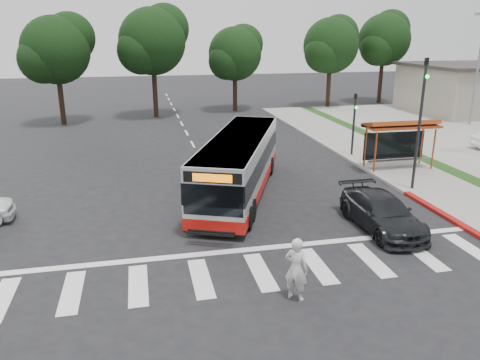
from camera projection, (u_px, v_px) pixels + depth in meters
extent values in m
plane|color=black|center=(231.00, 217.00, 20.23)|extent=(140.00, 140.00, 0.00)
cube|color=gray|center=(375.00, 156.00, 29.90)|extent=(4.00, 40.00, 0.12)
cube|color=#9E9991|center=(346.00, 157.00, 29.49)|extent=(0.30, 40.00, 0.15)
cube|color=maroon|center=(444.00, 215.00, 20.18)|extent=(0.32, 6.00, 0.15)
cube|color=silver|center=(261.00, 272.00, 15.57)|extent=(18.00, 2.60, 0.01)
cylinder|color=#9E411A|center=(375.00, 153.00, 25.78)|extent=(0.10, 0.10, 2.30)
cylinder|color=#9E411A|center=(433.00, 149.00, 26.51)|extent=(0.10, 0.10, 2.30)
cylinder|color=#9E411A|center=(365.00, 148.00, 26.89)|extent=(0.10, 0.10, 2.30)
cylinder|color=#9E411A|center=(421.00, 145.00, 27.63)|extent=(0.10, 0.10, 2.30)
cube|color=#9E411A|center=(401.00, 126.00, 26.31)|extent=(4.20, 1.60, 0.12)
cube|color=#9E411A|center=(401.00, 123.00, 26.31)|extent=(4.20, 1.32, 0.51)
cube|color=black|center=(394.00, 145.00, 27.25)|extent=(3.80, 0.06, 1.60)
cube|color=gray|center=(398.00, 160.00, 26.91)|extent=(3.60, 0.40, 0.08)
cylinder|color=black|center=(419.00, 127.00, 22.60)|extent=(0.14, 0.14, 6.50)
imported|color=black|center=(426.00, 69.00, 21.77)|extent=(0.16, 0.20, 1.00)
sphere|color=#19E533|center=(427.00, 77.00, 21.71)|extent=(0.18, 0.18, 0.18)
cylinder|color=black|center=(354.00, 125.00, 29.50)|extent=(0.14, 0.14, 4.00)
imported|color=black|center=(355.00, 102.00, 29.04)|extent=(0.16, 0.20, 1.00)
sphere|color=#19E533|center=(356.00, 108.00, 28.98)|extent=(0.18, 0.18, 0.18)
cylinder|color=gray|center=(477.00, 70.00, 38.63)|extent=(0.18, 0.18, 9.00)
cube|color=gray|center=(480.00, 14.00, 37.18)|extent=(0.80, 0.35, 0.22)
cylinder|color=black|center=(329.00, 85.00, 48.87)|extent=(0.44, 0.44, 4.40)
sphere|color=black|center=(331.00, 46.00, 47.66)|extent=(5.60, 5.60, 5.60)
sphere|color=black|center=(338.00, 35.00, 48.36)|extent=(4.20, 4.20, 4.20)
sphere|color=black|center=(324.00, 53.00, 47.02)|extent=(3.92, 3.92, 3.92)
cylinder|color=black|center=(380.00, 81.00, 52.12)|extent=(0.44, 0.44, 4.84)
sphere|color=black|center=(384.00, 40.00, 50.79)|extent=(5.60, 5.60, 5.60)
sphere|color=black|center=(390.00, 29.00, 51.46)|extent=(4.20, 4.20, 4.20)
sphere|color=black|center=(378.00, 47.00, 50.17)|extent=(3.92, 3.92, 3.92)
cylinder|color=black|center=(155.00, 91.00, 43.30)|extent=(0.44, 0.44, 4.84)
sphere|color=black|center=(152.00, 41.00, 41.97)|extent=(6.00, 6.00, 6.00)
sphere|color=black|center=(165.00, 29.00, 42.72)|extent=(4.50, 4.50, 4.50)
sphere|color=black|center=(141.00, 51.00, 41.29)|extent=(4.20, 4.20, 4.20)
cylinder|color=black|center=(235.00, 91.00, 46.93)|extent=(0.44, 0.44, 3.96)
sphere|color=black|center=(235.00, 54.00, 45.84)|extent=(5.20, 5.20, 5.20)
sphere|color=black|center=(243.00, 44.00, 46.50)|extent=(3.90, 3.90, 3.90)
sphere|color=black|center=(227.00, 61.00, 45.24)|extent=(3.64, 3.64, 3.64)
cylinder|color=black|center=(61.00, 99.00, 39.88)|extent=(0.44, 0.44, 4.40)
sphere|color=black|center=(56.00, 50.00, 38.67)|extent=(5.60, 5.60, 5.60)
sphere|color=black|center=(70.00, 37.00, 39.38)|extent=(4.20, 4.20, 4.20)
sphere|color=black|center=(43.00, 59.00, 38.03)|extent=(3.92, 3.92, 3.92)
imported|color=silver|center=(296.00, 269.00, 13.71)|extent=(0.85, 0.83, 1.98)
imported|color=black|center=(382.00, 212.00, 18.79)|extent=(2.03, 4.87, 1.41)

